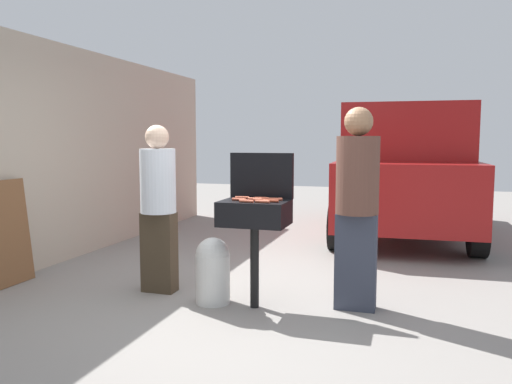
# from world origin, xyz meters

# --- Properties ---
(ground_plane) EXTENTS (24.00, 24.00, 0.00)m
(ground_plane) POSITION_xyz_m (0.00, 0.00, 0.00)
(ground_plane) COLOR gray
(house_wall_side) EXTENTS (0.24, 8.00, 2.69)m
(house_wall_side) POSITION_xyz_m (-2.73, 1.00, 1.35)
(house_wall_side) COLOR #B2A893
(house_wall_side) RESTS_ON ground
(bbq_grill) EXTENTS (0.60, 0.44, 0.98)m
(bbq_grill) POSITION_xyz_m (0.19, -0.08, 0.83)
(bbq_grill) COLOR black
(bbq_grill) RESTS_ON ground
(grill_lid_open) EXTENTS (0.60, 0.05, 0.42)m
(grill_lid_open) POSITION_xyz_m (0.19, 0.14, 1.19)
(grill_lid_open) COLOR black
(grill_lid_open) RESTS_ON bbq_grill
(hot_dog_0) EXTENTS (0.13, 0.04, 0.03)m
(hot_dog_0) POSITION_xyz_m (0.16, -0.23, 0.99)
(hot_dog_0) COLOR #C6593D
(hot_dog_0) RESTS_ON bbq_grill
(hot_dog_1) EXTENTS (0.13, 0.04, 0.03)m
(hot_dog_1) POSITION_xyz_m (0.04, 0.01, 0.99)
(hot_dog_1) COLOR #C6593D
(hot_dog_1) RESTS_ON bbq_grill
(hot_dog_2) EXTENTS (0.13, 0.03, 0.03)m
(hot_dog_2) POSITION_xyz_m (0.19, -0.06, 0.99)
(hot_dog_2) COLOR #C6593D
(hot_dog_2) RESTS_ON bbq_grill
(hot_dog_3) EXTENTS (0.13, 0.04, 0.03)m
(hot_dog_3) POSITION_xyz_m (0.26, -0.12, 0.99)
(hot_dog_3) COLOR #AD4228
(hot_dog_3) RESTS_ON bbq_grill
(hot_dog_4) EXTENTS (0.13, 0.04, 0.03)m
(hot_dog_4) POSITION_xyz_m (0.30, -0.22, 0.99)
(hot_dog_4) COLOR #C6593D
(hot_dog_4) RESTS_ON bbq_grill
(hot_dog_5) EXTENTS (0.13, 0.03, 0.03)m
(hot_dog_5) POSITION_xyz_m (0.36, -0.16, 0.99)
(hot_dog_5) COLOR #AD4228
(hot_dog_5) RESTS_ON bbq_grill
(hot_dog_6) EXTENTS (0.13, 0.03, 0.03)m
(hot_dog_6) POSITION_xyz_m (0.23, 0.01, 0.99)
(hot_dog_6) COLOR #C6593D
(hot_dog_6) RESTS_ON bbq_grill
(hot_dog_7) EXTENTS (0.13, 0.04, 0.03)m
(hot_dog_7) POSITION_xyz_m (0.06, -0.13, 0.99)
(hot_dog_7) COLOR #B74C33
(hot_dog_7) RESTS_ON bbq_grill
(hot_dog_8) EXTENTS (0.13, 0.04, 0.03)m
(hot_dog_8) POSITION_xyz_m (0.36, -0.02, 0.99)
(hot_dog_8) COLOR #C6593D
(hot_dog_8) RESTS_ON bbq_grill
(propane_tank) EXTENTS (0.32, 0.32, 0.62)m
(propane_tank) POSITION_xyz_m (-0.22, -0.08, 0.32)
(propane_tank) COLOR silver
(propane_tank) RESTS_ON ground
(person_left) EXTENTS (0.35, 0.35, 1.66)m
(person_left) POSITION_xyz_m (-0.87, 0.11, 0.90)
(person_left) COLOR #3F3323
(person_left) RESTS_ON ground
(person_right) EXTENTS (0.38, 0.38, 1.80)m
(person_right) POSITION_xyz_m (1.07, 0.15, 0.98)
(person_right) COLOR #333847
(person_right) RESTS_ON ground
(parked_minivan) EXTENTS (2.18, 4.48, 2.02)m
(parked_minivan) POSITION_xyz_m (1.39, 4.11, 1.03)
(parked_minivan) COLOR maroon
(parked_minivan) RESTS_ON ground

